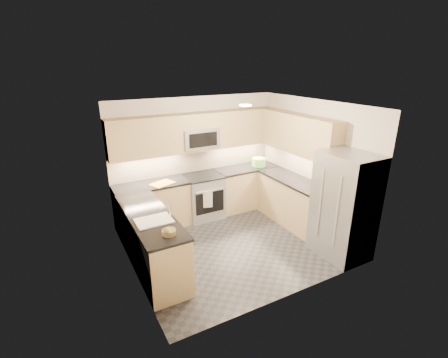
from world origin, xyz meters
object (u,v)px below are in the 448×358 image
gas_range (203,197)px  cutting_board (162,183)px  microwave (199,138)px  refrigerator (344,206)px  fruit_basket (169,232)px  utensil_bowl (259,162)px

gas_range → cutting_board: bearing=-174.3°
gas_range → microwave: (0.00, 0.12, 1.24)m
refrigerator → fruit_basket: bearing=171.5°
cutting_board → microwave: bearing=13.5°
fruit_basket → refrigerator: bearing=-8.5°
gas_range → cutting_board: size_ratio=2.14×
gas_range → utensil_bowl: size_ratio=2.93×
fruit_basket → utensil_bowl: bearing=35.0°
gas_range → fruit_basket: fruit_basket is taller
gas_range → fruit_basket: bearing=-125.7°
gas_range → cutting_board: (-0.89, -0.09, 0.49)m
gas_range → microwave: bearing=90.0°
microwave → fruit_basket: 2.66m
utensil_bowl → fruit_basket: utensil_bowl is taller
microwave → fruit_basket: (-1.43, -2.12, -0.73)m
refrigerator → cutting_board: 3.31m
microwave → utensil_bowl: size_ratio=2.44×
utensil_bowl → cutting_board: size_ratio=0.73×
microwave → gas_range: bearing=-90.0°
refrigerator → fruit_basket: refrigerator is taller
cutting_board → fruit_basket: (-0.54, -1.91, 0.03)m
cutting_board → fruit_basket: bearing=-105.9°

